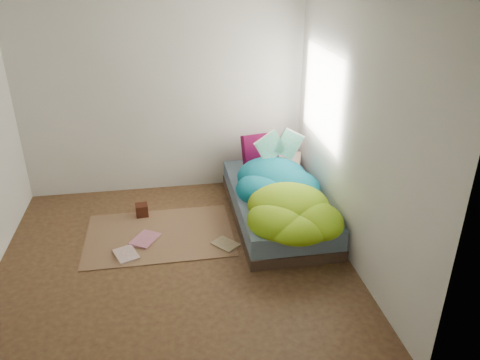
% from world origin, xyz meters
% --- Properties ---
extents(ground, '(3.50, 3.50, 0.00)m').
position_xyz_m(ground, '(0.00, 0.00, 0.00)').
color(ground, '#412619').
rests_on(ground, ground).
extents(room_walls, '(3.54, 3.54, 2.62)m').
position_xyz_m(room_walls, '(0.01, 0.01, 1.63)').
color(room_walls, silver).
rests_on(room_walls, ground).
extents(bed, '(1.00, 2.00, 0.34)m').
position_xyz_m(bed, '(1.22, 0.72, 0.17)').
color(bed, '#34271C').
rests_on(bed, ground).
extents(duvet, '(0.96, 1.84, 0.34)m').
position_xyz_m(duvet, '(1.22, 0.50, 0.51)').
color(duvet, '#08627E').
rests_on(duvet, bed).
extents(rug, '(1.60, 1.10, 0.01)m').
position_xyz_m(rug, '(-0.15, 0.55, 0.01)').
color(rug, brown).
rests_on(rug, ground).
extents(pillow_floral, '(0.59, 0.48, 0.11)m').
position_xyz_m(pillow_floral, '(1.44, 1.46, 0.40)').
color(pillow_floral, white).
rests_on(pillow_floral, bed).
extents(pillow_magenta, '(0.46, 0.21, 0.44)m').
position_xyz_m(pillow_magenta, '(1.16, 1.43, 0.56)').
color(pillow_magenta, '#4A0427').
rests_on(pillow_magenta, bed).
extents(open_book, '(0.52, 0.21, 0.31)m').
position_xyz_m(open_book, '(1.35, 1.15, 0.84)').
color(open_book, '#328C2E').
rests_on(open_book, duvet).
extents(wooden_box, '(0.15, 0.15, 0.14)m').
position_xyz_m(wooden_box, '(-0.34, 1.01, 0.08)').
color(wooden_box, black).
rests_on(wooden_box, rug).
extents(floor_book_a, '(0.30, 0.34, 0.02)m').
position_xyz_m(floor_book_a, '(-0.59, 0.16, 0.02)').
color(floor_book_a, silver).
rests_on(floor_book_a, rug).
extents(floor_book_b, '(0.36, 0.39, 0.03)m').
position_xyz_m(floor_book_b, '(-0.40, 0.51, 0.03)').
color(floor_book_b, '#C8738E').
rests_on(floor_book_b, rug).
extents(floor_book_c, '(0.32, 0.33, 0.02)m').
position_xyz_m(floor_book_c, '(0.47, 0.15, 0.02)').
color(floor_book_c, tan).
rests_on(floor_book_c, rug).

